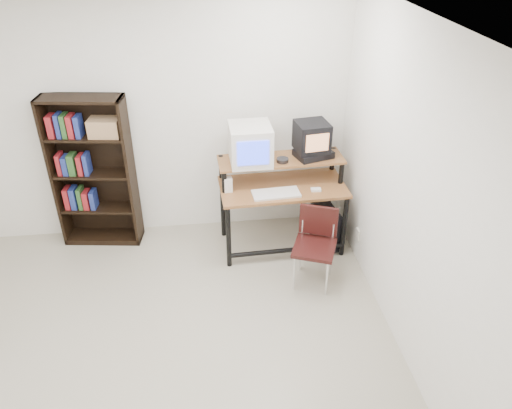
{
  "coord_description": "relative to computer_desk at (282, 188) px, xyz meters",
  "views": [
    {
      "loc": [
        0.44,
        -2.9,
        3.23
      ],
      "look_at": [
        0.93,
        1.1,
        0.77
      ],
      "focal_mm": 35.0,
      "sensor_mm": 36.0,
      "label": 1
    }
  ],
  "objects": [
    {
      "name": "keyboard",
      "position": [
        -0.09,
        -0.19,
        0.04
      ],
      "size": [
        0.48,
        0.24,
        0.03
      ],
      "primitive_type": "cube",
      "rotation": [
        0.0,
        0.0,
        0.07
      ],
      "color": "silver",
      "rests_on": "computer_desk"
    },
    {
      "name": "pc_tower",
      "position": [
        0.48,
        -0.04,
        -0.49
      ],
      "size": [
        0.27,
        0.48,
        0.42
      ],
      "primitive_type": "cube",
      "rotation": [
        0.0,
        0.0,
        0.16
      ],
      "color": "black",
      "rests_on": "floor"
    },
    {
      "name": "mouse",
      "position": [
        0.32,
        -0.16,
        0.05
      ],
      "size": [
        0.1,
        0.07,
        0.03
      ],
      "primitive_type": "cube",
      "rotation": [
        0.0,
        0.0,
        -0.07
      ],
      "color": "white",
      "rests_on": "mousepad"
    },
    {
      "name": "cd_spindle",
      "position": [
        0.0,
        0.03,
        0.3
      ],
      "size": [
        0.13,
        0.13,
        0.05
      ],
      "primitive_type": "cylinder",
      "rotation": [
        0.0,
        0.0,
        0.07
      ],
      "color": "#26262B",
      "rests_on": "computer_desk"
    },
    {
      "name": "right_wall",
      "position": [
        0.75,
        -1.51,
        0.6
      ],
      "size": [
        0.01,
        4.0,
        2.6
      ],
      "primitive_type": "cube",
      "color": "white",
      "rests_on": "floor"
    },
    {
      "name": "wall_outlet",
      "position": [
        0.74,
        -0.36,
        -0.4
      ],
      "size": [
        0.02,
        0.08,
        0.12
      ],
      "primitive_type": "cube",
      "color": "beige",
      "rests_on": "right_wall"
    },
    {
      "name": "school_chair",
      "position": [
        0.23,
        -0.63,
        -0.23
      ],
      "size": [
        0.5,
        0.5,
        0.77
      ],
      "rotation": [
        0.0,
        0.0,
        -0.38
      ],
      "color": "black",
      "rests_on": "floor"
    },
    {
      "name": "floor",
      "position": [
        -1.25,
        -1.51,
        -0.7
      ],
      "size": [
        4.0,
        4.0,
        0.01
      ],
      "primitive_type": "cube",
      "color": "#B4AB95",
      "rests_on": "ground"
    },
    {
      "name": "crt_tv",
      "position": [
        0.31,
        0.12,
        0.5
      ],
      "size": [
        0.36,
        0.35,
        0.3
      ],
      "rotation": [
        0.0,
        0.0,
        0.14
      ],
      "color": "black",
      "rests_on": "vcr"
    },
    {
      "name": "back_wall",
      "position": [
        -1.25,
        0.49,
        0.6
      ],
      "size": [
        4.0,
        0.01,
        2.6
      ],
      "primitive_type": "cube",
      "color": "white",
      "rests_on": "floor"
    },
    {
      "name": "vcr",
      "position": [
        0.33,
        0.11,
        0.31
      ],
      "size": [
        0.42,
        0.35,
        0.08
      ],
      "primitive_type": "cube",
      "rotation": [
        0.0,
        0.0,
        0.3
      ],
      "color": "black",
      "rests_on": "computer_desk"
    },
    {
      "name": "ceiling",
      "position": [
        -1.25,
        -1.51,
        1.9
      ],
      "size": [
        4.0,
        4.0,
        0.01
      ],
      "primitive_type": "cube",
      "color": "white",
      "rests_on": "back_wall"
    },
    {
      "name": "desk_speaker",
      "position": [
        -0.56,
        -0.07,
        0.11
      ],
      "size": [
        0.09,
        0.08,
        0.17
      ],
      "primitive_type": "cube",
      "rotation": [
        0.0,
        0.0,
        0.08
      ],
      "color": "silver",
      "rests_on": "computer_desk"
    },
    {
      "name": "crt_monitor",
      "position": [
        -0.32,
        0.09,
        0.47
      ],
      "size": [
        0.42,
        0.43,
        0.39
      ],
      "rotation": [
        0.0,
        0.0,
        0.02
      ],
      "color": "silver",
      "rests_on": "computer_desk"
    },
    {
      "name": "mousepad",
      "position": [
        0.33,
        -0.15,
        0.03
      ],
      "size": [
        0.25,
        0.22,
        0.01
      ],
      "primitive_type": "cube",
      "rotation": [
        0.0,
        0.0,
        0.21
      ],
      "color": "black",
      "rests_on": "computer_desk"
    },
    {
      "name": "computer_desk",
      "position": [
        0.0,
        0.0,
        0.0
      ],
      "size": [
        1.3,
        0.69,
        0.98
      ],
      "rotation": [
        0.0,
        0.0,
        0.04
      ],
      "color": "#935C30",
      "rests_on": "floor"
    },
    {
      "name": "bookshelf",
      "position": [
        -1.92,
        0.34,
        0.15
      ],
      "size": [
        0.85,
        0.38,
        1.64
      ],
      "rotation": [
        0.0,
        0.0,
        -0.14
      ],
      "color": "black",
      "rests_on": "floor"
    }
  ]
}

